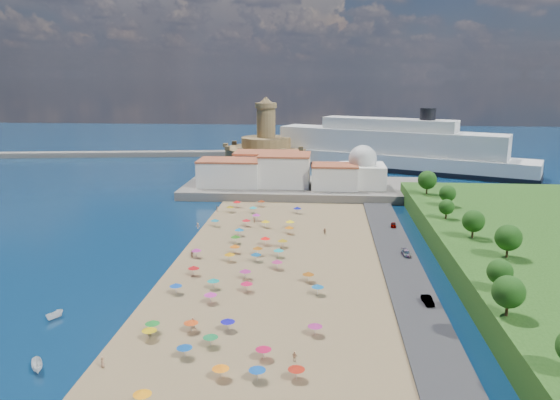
{
  "coord_description": "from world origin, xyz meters",
  "views": [
    {
      "loc": [
        16.22,
        -124.4,
        42.51
      ],
      "look_at": [
        4.0,
        25.0,
        8.0
      ],
      "focal_mm": 35.0,
      "sensor_mm": 36.0,
      "label": 1
    }
  ],
  "objects": [
    {
      "name": "moored_boats",
      "position": [
        -27.61,
        -48.21,
        0.75
      ],
      "size": [
        8.96,
        21.07,
        1.57
      ],
      "color": "white",
      "rests_on": "ground"
    },
    {
      "name": "hillside_trees",
      "position": [
        49.16,
        -4.27,
        9.94
      ],
      "size": [
        14.25,
        111.16,
        7.45
      ],
      "color": "#382314",
      "rests_on": "hillside"
    },
    {
      "name": "fortress",
      "position": [
        -12.0,
        138.0,
        6.68
      ],
      "size": [
        40.0,
        40.0,
        32.4
      ],
      "color": "olive",
      "rests_on": "ground"
    },
    {
      "name": "cruise_ship",
      "position": [
        45.23,
        126.71,
        8.4
      ],
      "size": [
        127.03,
        69.12,
        28.38
      ],
      "color": "black",
      "rests_on": "ground"
    },
    {
      "name": "waterfront_buildings",
      "position": [
        -3.05,
        73.64,
        7.88
      ],
      "size": [
        57.0,
        29.0,
        11.0
      ],
      "color": "silver",
      "rests_on": "terrace"
    },
    {
      "name": "domed_building",
      "position": [
        30.0,
        71.0,
        8.97
      ],
      "size": [
        16.0,
        16.0,
        15.0
      ],
      "color": "silver",
      "rests_on": "terrace"
    },
    {
      "name": "beach_parasols",
      "position": [
        -1.21,
        -9.2,
        2.15
      ],
      "size": [
        32.44,
        113.53,
        2.2
      ],
      "color": "gray",
      "rests_on": "beach"
    },
    {
      "name": "beachgoers",
      "position": [
        -4.53,
        -3.28,
        1.14
      ],
      "size": [
        36.92,
        95.65,
        1.87
      ],
      "color": "tan",
      "rests_on": "beach"
    },
    {
      "name": "jetty",
      "position": [
        -12.0,
        108.0,
        1.2
      ],
      "size": [
        18.0,
        70.0,
        2.4
      ],
      "primitive_type": "cube",
      "color": "#59544C",
      "rests_on": "ground"
    },
    {
      "name": "ground",
      "position": [
        0.0,
        0.0,
        0.0
      ],
      "size": [
        700.0,
        700.0,
        0.0
      ],
      "primitive_type": "plane",
      "color": "#071938",
      "rests_on": "ground"
    },
    {
      "name": "breakwater",
      "position": [
        -110.0,
        153.0,
        1.3
      ],
      "size": [
        199.03,
        34.77,
        2.6
      ],
      "primitive_type": "cube",
      "rotation": [
        0.0,
        0.0,
        0.14
      ],
      "color": "#59544C",
      "rests_on": "ground"
    },
    {
      "name": "terrace",
      "position": [
        10.0,
        73.0,
        1.5
      ],
      "size": [
        90.0,
        36.0,
        3.0
      ],
      "primitive_type": "cube",
      "color": "#59544C",
      "rests_on": "ground"
    },
    {
      "name": "parked_cars",
      "position": [
        36.0,
        -3.4,
        1.35
      ],
      "size": [
        2.16,
        57.07,
        1.4
      ],
      "color": "gray",
      "rests_on": "promenade"
    }
  ]
}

